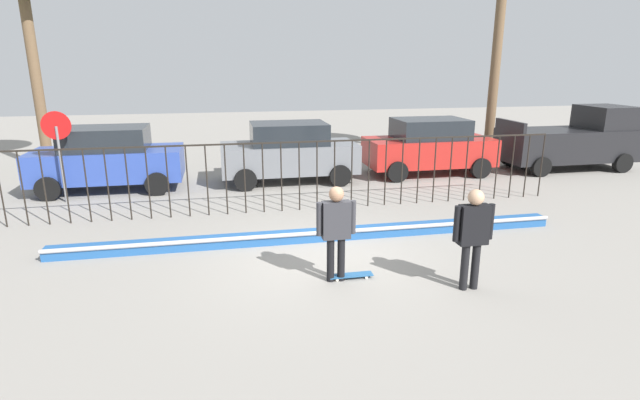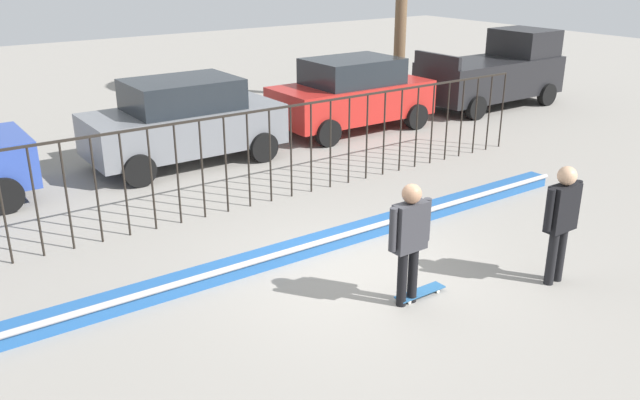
% 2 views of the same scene
% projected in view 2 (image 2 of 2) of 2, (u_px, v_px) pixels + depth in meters
% --- Properties ---
extents(ground_plane, '(60.00, 60.00, 0.00)m').
position_uv_depth(ground_plane, '(367.00, 276.00, 9.76)').
color(ground_plane, gray).
extents(bowl_coping_ledge, '(11.00, 0.40, 0.27)m').
position_uv_depth(bowl_coping_ledge, '(322.00, 242.00, 10.60)').
color(bowl_coping_ledge, '#235699').
rests_on(bowl_coping_ledge, ground).
extents(perimeter_fence, '(14.04, 0.04, 1.82)m').
position_uv_depth(perimeter_fence, '(248.00, 149.00, 12.02)').
color(perimeter_fence, black).
rests_on(perimeter_fence, ground).
extents(skateboarder, '(0.70, 0.26, 1.73)m').
position_uv_depth(skateboarder, '(410.00, 234.00, 8.64)').
color(skateboarder, black).
rests_on(skateboarder, ground).
extents(skateboard, '(0.80, 0.20, 0.07)m').
position_uv_depth(skateboard, '(420.00, 292.00, 9.17)').
color(skateboard, '#26598C').
rests_on(skateboard, ground).
extents(camera_operator, '(0.71, 0.27, 1.77)m').
position_uv_depth(camera_operator, '(562.00, 214.00, 9.21)').
color(camera_operator, black).
rests_on(camera_operator, ground).
extents(parked_car_gray, '(4.30, 2.12, 1.90)m').
position_uv_depth(parked_car_gray, '(184.00, 121.00, 14.64)').
color(parked_car_gray, slate).
rests_on(parked_car_gray, ground).
extents(parked_car_red, '(4.30, 2.12, 1.90)m').
position_uv_depth(parked_car_red, '(352.00, 94.00, 17.38)').
color(parked_car_red, '#B2231E').
rests_on(parked_car_red, ground).
extents(pickup_truck, '(4.70, 2.12, 2.24)m').
position_uv_depth(pickup_truck, '(495.00, 72.00, 20.12)').
color(pickup_truck, black).
rests_on(pickup_truck, ground).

